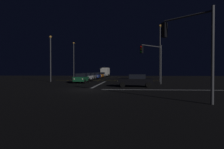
% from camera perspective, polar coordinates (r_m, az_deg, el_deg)
% --- Properties ---
extents(ground, '(120.00, 120.00, 0.10)m').
position_cam_1_polar(ground, '(21.95, -6.52, -4.33)').
color(ground, black).
extents(stop_line_north, '(0.35, 15.03, 0.01)m').
position_cam_1_polar(stop_line_north, '(30.56, -3.44, -2.71)').
color(stop_line_north, white).
rests_on(stop_line_north, ground).
extents(centre_line_ns, '(22.00, 0.15, 0.01)m').
position_cam_1_polar(centre_line_ns, '(42.06, -1.31, -1.68)').
color(centre_line_ns, yellow).
rests_on(centre_line_ns, ground).
extents(crosswalk_bar_east, '(15.03, 0.40, 0.01)m').
position_cam_1_polar(crosswalk_bar_east, '(22.07, 16.73, -4.20)').
color(crosswalk_bar_east, white).
rests_on(crosswalk_bar_east, ground).
extents(sedan_green, '(2.02, 4.33, 1.57)m').
position_cam_1_polar(sedan_green, '(33.85, -8.68, -1.00)').
color(sedan_green, '#14512D').
rests_on(sedan_green, ground).
extents(sedan_white, '(2.02, 4.33, 1.57)m').
position_cam_1_polar(sedan_white, '(40.34, -7.22, -0.67)').
color(sedan_white, silver).
rests_on(sedan_white, ground).
extents(sedan_gray, '(2.02, 4.33, 1.57)m').
position_cam_1_polar(sedan_gray, '(45.51, -5.88, -0.48)').
color(sedan_gray, slate).
rests_on(sedan_gray, ground).
extents(sedan_blue, '(2.02, 4.33, 1.57)m').
position_cam_1_polar(sedan_blue, '(51.31, -4.46, -0.30)').
color(sedan_blue, navy).
rests_on(sedan_blue, ground).
extents(sedan_orange, '(2.02, 4.33, 1.57)m').
position_cam_1_polar(sedan_orange, '(57.24, -3.41, -0.16)').
color(sedan_orange, '#C66014').
rests_on(sedan_orange, ground).
extents(sedan_silver, '(2.02, 4.33, 1.57)m').
position_cam_1_polar(sedan_silver, '(63.53, -2.76, -0.04)').
color(sedan_silver, '#B7B7BC').
rests_on(sedan_silver, ground).
extents(box_truck, '(2.68, 8.28, 3.08)m').
position_cam_1_polar(box_truck, '(71.22, -1.89, 0.80)').
color(box_truck, beige).
rests_on(box_truck, ground).
extents(sedan_black_crossing, '(4.33, 2.02, 1.57)m').
position_cam_1_polar(sedan_black_crossing, '(25.27, 6.69, -1.69)').
color(sedan_black_crossing, black).
rests_on(sedan_black_crossing, ground).
extents(traffic_signal_ne, '(3.40, 3.40, 5.84)m').
position_cam_1_polar(traffic_signal_ne, '(29.55, 11.48, 5.01)').
color(traffic_signal_ne, '#4C4C51').
rests_on(traffic_signal_ne, ground).
extents(traffic_signal_se, '(2.70, 2.70, 5.85)m').
position_cam_1_polar(traffic_signal_se, '(14.10, 20.97, 9.15)').
color(traffic_signal_se, '#4C4C51').
rests_on(traffic_signal_se, ground).
extents(streetlamp_left_near, '(0.44, 0.44, 8.42)m').
position_cam_1_polar(streetlamp_left_near, '(38.54, -17.01, 5.29)').
color(streetlamp_left_near, '#424247').
rests_on(streetlamp_left_near, ground).
extents(streetlamp_left_far, '(0.44, 0.44, 9.51)m').
position_cam_1_polar(streetlamp_left_far, '(53.77, -10.79, 4.70)').
color(streetlamp_left_far, '#424247').
rests_on(streetlamp_left_far, ground).
extents(streetlamp_right_near, '(0.44, 0.44, 10.10)m').
position_cam_1_polar(streetlamp_right_near, '(36.47, 13.43, 6.92)').
color(streetlamp_right_near, '#424247').
rests_on(streetlamp_right_near, ground).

